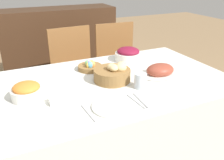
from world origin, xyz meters
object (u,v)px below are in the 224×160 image
object	(u,v)px
carrot_bowl	(27,91)
dinner_plate	(113,106)
chair_far_center	(76,73)
beet_salad_bowl	(128,54)
spoon	(141,100)
sideboard	(60,48)
chair_far_right	(119,66)
butter_dish	(59,100)
bread_basket	(113,74)
fork	(88,113)
egg_basket	(90,66)
ham_platter	(160,71)
drinking_cup	(140,81)
knife	(136,101)

from	to	relation	value
carrot_bowl	dinner_plate	world-z (taller)	carrot_bowl
chair_far_center	beet_salad_bowl	distance (m)	0.65
spoon	sideboard	bearing A→B (deg)	93.81
chair_far_right	chair_far_center	size ratio (longest dim) A/B	1.00
sideboard	butter_dish	size ratio (longest dim) A/B	12.50
sideboard	dinner_plate	size ratio (longest dim) A/B	6.06
bread_basket	chair_far_center	bearing A→B (deg)	91.96
fork	spoon	bearing A→B (deg)	-3.84
chair_far_center	egg_basket	bearing A→B (deg)	-98.21
beet_salad_bowl	carrot_bowl	xyz separation A→B (m)	(-0.83, -0.33, -0.00)
sideboard	spoon	world-z (taller)	sideboard
chair_far_right	butter_dish	bearing A→B (deg)	-128.62
bread_basket	ham_platter	size ratio (longest dim) A/B	0.78
egg_basket	sideboard	bearing A→B (deg)	86.00
chair_far_center	sideboard	xyz separation A→B (m)	(0.05, 0.88, 0.01)
drinking_cup	butter_dish	distance (m)	0.50
drinking_cup	beet_salad_bowl	bearing A→B (deg)	70.07
sideboard	chair_far_center	bearing A→B (deg)	-93.52
sideboard	knife	bearing A→B (deg)	-90.89
drinking_cup	butter_dish	world-z (taller)	drinking_cup
bread_basket	chair_far_right	bearing A→B (deg)	60.92
beet_salad_bowl	dinner_plate	world-z (taller)	beet_salad_bowl
chair_far_center	knife	xyz separation A→B (m)	(0.02, -1.12, 0.25)
chair_far_right	beet_salad_bowl	world-z (taller)	chair_far_right
chair_far_right	carrot_bowl	xyz separation A→B (m)	(-0.99, -0.82, 0.29)
fork	spoon	size ratio (longest dim) A/B	1.00
ham_platter	knife	world-z (taller)	ham_platter
drinking_cup	carrot_bowl	bearing A→B (deg)	167.09
ham_platter	fork	xyz separation A→B (m)	(-0.63, -0.27, -0.03)
ham_platter	beet_salad_bowl	size ratio (longest dim) A/B	1.47
sideboard	carrot_bowl	xyz separation A→B (m)	(-0.57, -1.70, 0.28)
sideboard	ham_platter	world-z (taller)	sideboard
spoon	drinking_cup	xyz separation A→B (m)	(0.08, 0.15, 0.05)
chair_far_center	bread_basket	xyz separation A→B (m)	(0.03, -0.80, 0.29)
spoon	butter_dish	bearing A→B (deg)	161.13
chair_far_center	bread_basket	distance (m)	0.86
chair_far_center	fork	bearing A→B (deg)	-106.50
chair_far_right	drinking_cup	size ratio (longest dim) A/B	9.66
chair_far_center	sideboard	distance (m)	0.88
beet_salad_bowl	butter_dish	xyz separation A→B (m)	(-0.67, -0.45, -0.04)
egg_basket	dinner_plate	distance (m)	0.56
beet_salad_bowl	butter_dish	distance (m)	0.81
dinner_plate	butter_dish	world-z (taller)	butter_dish
egg_basket	spoon	bearing A→B (deg)	-79.78
beet_salad_bowl	dinner_plate	size ratio (longest dim) A/B	0.92
egg_basket	dinner_plate	size ratio (longest dim) A/B	0.75
bread_basket	dinner_plate	xyz separation A→B (m)	(-0.14, -0.31, -0.04)
chair_far_center	butter_dish	bearing A→B (deg)	-114.73
egg_basket	beet_salad_bowl	size ratio (longest dim) A/B	0.82
fork	knife	distance (m)	0.28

